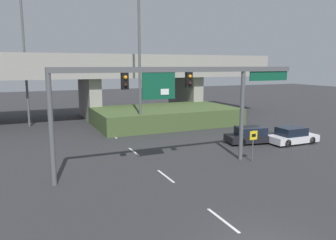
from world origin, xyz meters
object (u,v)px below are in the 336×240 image
object	(u,v)px
speed_limit_sign	(253,141)
highway_light_pole_far	(24,53)
parked_sedan_mid_right	(292,136)
parked_sedan_near_right	(252,135)
signal_gantry	(178,87)
highway_light_pole_near	(139,40)

from	to	relation	value
speed_limit_sign	highway_light_pole_far	xyz separation A→B (m)	(-13.55, 20.07, 6.28)
speed_limit_sign	parked_sedan_mid_right	world-z (taller)	speed_limit_sign
speed_limit_sign	parked_sedan_near_right	world-z (taller)	speed_limit_sign
highway_light_pole_far	parked_sedan_near_right	xyz separation A→B (m)	(16.95, -15.62, -7.07)
highway_light_pole_far	parked_sedan_mid_right	size ratio (longest dim) A/B	3.48
parked_sedan_mid_right	signal_gantry	bearing A→B (deg)	-169.29
signal_gantry	highway_light_pole_far	bearing A→B (deg)	113.36
signal_gantry	highway_light_pole_near	size ratio (longest dim) A/B	0.97
highway_light_pole_near	highway_light_pole_far	size ratio (longest dim) A/B	1.14
speed_limit_sign	highway_light_pole_near	xyz separation A→B (m)	(-3.92, 11.78, 7.33)
signal_gantry	parked_sedan_near_right	world-z (taller)	signal_gantry
parked_sedan_mid_right	parked_sedan_near_right	bearing A→B (deg)	152.93
highway_light_pole_far	parked_sedan_mid_right	world-z (taller)	highway_light_pole_far
speed_limit_sign	parked_sedan_near_right	distance (m)	5.66
highway_light_pole_near	highway_light_pole_far	world-z (taller)	highway_light_pole_near
highway_light_pole_near	highway_light_pole_far	xyz separation A→B (m)	(-9.63, 8.29, -1.05)
highway_light_pole_near	highway_light_pole_far	bearing A→B (deg)	139.29
signal_gantry	parked_sedan_mid_right	bearing A→B (deg)	10.30
signal_gantry	speed_limit_sign	size ratio (longest dim) A/B	7.43
signal_gantry	highway_light_pole_near	xyz separation A→B (m)	(1.31, 10.97, 3.61)
signal_gantry	parked_sedan_near_right	size ratio (longest dim) A/B	3.48
highway_light_pole_near	parked_sedan_near_right	size ratio (longest dim) A/B	3.59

